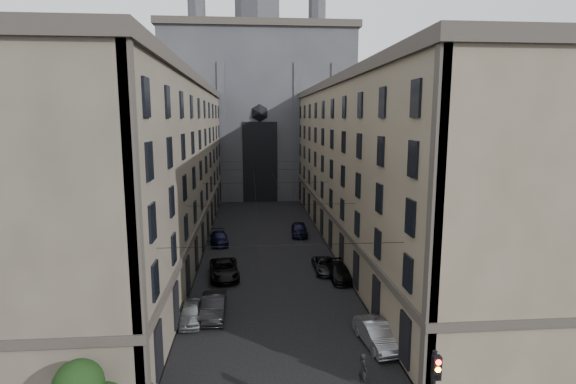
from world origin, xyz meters
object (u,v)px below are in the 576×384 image
object	(u,v)px
car_left_near	(191,313)
car_left_far	(219,238)
car_right_near	(376,334)
pedestrian	(363,369)
car_left_midnear	(213,307)
car_left_midfar	(224,269)
gothic_tower	(258,102)
car_right_midnear	(325,265)
car_right_midfar	(339,272)
car_right_far	(299,229)

from	to	relation	value
car_left_near	car_left_far	size ratio (longest dim) A/B	0.84
car_right_near	pedestrian	world-z (taller)	pedestrian
pedestrian	car_left_midnear	bearing A→B (deg)	29.49
car_left_midnear	car_left_midfar	size ratio (longest dim) A/B	0.87
car_left_midnear	car_right_near	distance (m)	12.04
gothic_tower	car_right_midnear	size ratio (longest dim) A/B	12.59
car_left_midfar	car_right_near	xyz separation A→B (m)	(10.52, -13.55, -0.01)
car_left_far	car_right_near	xyz separation A→B (m)	(11.70, -24.95, 0.07)
car_left_near	car_left_far	distance (m)	20.49
car_left_midnear	car_left_midfar	xyz separation A→B (m)	(0.33, 8.33, -0.02)
car_left_near	car_right_midfar	bearing A→B (deg)	29.09
car_right_near	car_right_midnear	size ratio (longest dim) A/B	1.02
car_left_midnear	car_right_midnear	xyz separation A→B (m)	(9.89, 9.16, -0.16)
car_right_near	car_right_far	xyz separation A→B (m)	(-1.92, 27.95, 0.05)
car_left_near	car_left_midnear	bearing A→B (deg)	23.07
car_right_midfar	car_left_midfar	bearing A→B (deg)	169.02
pedestrian	car_left_far	bearing A→B (deg)	4.45
car_left_far	car_left_near	bearing A→B (deg)	-99.13
car_left_near	car_right_far	xyz separation A→B (m)	(10.48, 23.49, 0.14)
car_left_near	car_left_far	bearing A→B (deg)	85.42
gothic_tower	car_left_midfar	bearing A→B (deg)	-95.01
car_left_midfar	car_left_midnear	bearing A→B (deg)	-98.12
car_left_near	car_right_midfar	distance (m)	14.58
car_right_far	car_left_far	bearing A→B (deg)	-159.20
car_left_midfar	car_right_midnear	size ratio (longest dim) A/B	1.22
car_right_midfar	car_right_midnear	bearing A→B (deg)	109.66
car_right_midnear	car_right_far	world-z (taller)	car_right_far
gothic_tower	car_left_midfar	world-z (taller)	gothic_tower
gothic_tower	car_left_near	distance (m)	61.12
car_right_midnear	car_right_midfar	size ratio (longest dim) A/B	0.97
car_left_midfar	gothic_tower	bearing A→B (deg)	79.14
car_left_midnear	car_right_midnear	size ratio (longest dim) A/B	1.06
car_right_midfar	car_right_far	world-z (taller)	car_right_far
gothic_tower	pedestrian	world-z (taller)	gothic_tower
car_left_far	car_left_midnear	bearing A→B (deg)	-94.70
gothic_tower	car_right_midfar	size ratio (longest dim) A/B	12.16
car_left_midfar	car_right_near	size ratio (longest dim) A/B	1.20
gothic_tower	car_right_far	xyz separation A→B (m)	(4.28, -34.87, -16.97)
car_left_near	car_left_midfar	distance (m)	9.27
car_right_near	car_right_midfar	xyz separation A→B (m)	(0.00, 12.13, -0.08)
car_left_far	pedestrian	bearing A→B (deg)	-78.64
car_left_far	pedestrian	xyz separation A→B (m)	(9.76, -29.08, 0.22)
car_left_midnear	car_right_far	xyz separation A→B (m)	(8.92, 22.74, 0.02)
gothic_tower	car_right_far	distance (m)	39.01
gothic_tower	car_right_near	bearing A→B (deg)	-84.36
car_left_midnear	car_right_midfar	xyz separation A→B (m)	(10.85, 6.92, -0.11)
car_left_midfar	car_right_far	distance (m)	16.77
gothic_tower	car_left_midnear	size ratio (longest dim) A/B	11.88
car_left_far	car_right_midnear	xyz separation A→B (m)	(10.75, -10.57, -0.06)
car_right_midnear	car_right_near	bearing A→B (deg)	-86.05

